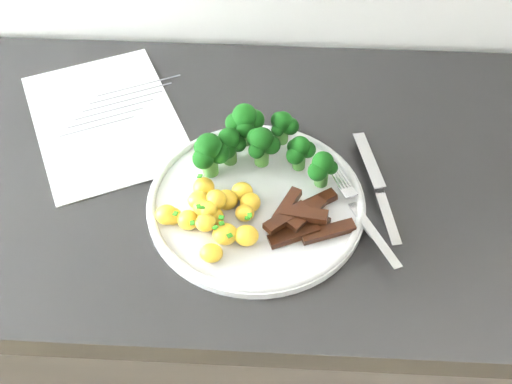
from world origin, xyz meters
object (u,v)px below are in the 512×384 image
object	(u,v)px
recipe_paper	(106,119)
fork	(365,219)
potatoes	(213,214)
counter	(201,320)
broccoli	(255,141)
beef_strips	(303,218)
knife	(381,200)
plate	(256,202)

from	to	relation	value
recipe_paper	fork	distance (m)	0.45
potatoes	fork	distance (m)	0.21
counter	fork	size ratio (longest dim) A/B	13.33
broccoli	beef_strips	xyz separation A→B (m)	(0.07, -0.11, -0.03)
broccoli	knife	bearing A→B (deg)	-18.72
recipe_paper	broccoli	distance (m)	0.27
recipe_paper	beef_strips	bearing A→B (deg)	-32.71
fork	recipe_paper	bearing A→B (deg)	153.56
plate	fork	size ratio (longest dim) A/B	1.71
broccoli	potatoes	distance (m)	0.13
recipe_paper	plate	size ratio (longest dim) A/B	1.21
counter	recipe_paper	bearing A→B (deg)	143.52
recipe_paper	beef_strips	distance (m)	0.38
broccoli	counter	bearing A→B (deg)	-175.81
potatoes	knife	distance (m)	0.24
plate	fork	world-z (taller)	fork
counter	beef_strips	bearing A→B (deg)	-29.66
broccoli	beef_strips	world-z (taller)	broccoli
plate	knife	world-z (taller)	knife
plate	potatoes	bearing A→B (deg)	-145.29
plate	beef_strips	distance (m)	0.08
recipe_paper	plate	bearing A→B (deg)	-33.64
fork	knife	world-z (taller)	fork
broccoli	fork	size ratio (longest dim) A/B	1.14
beef_strips	knife	size ratio (longest dim) A/B	0.60
beef_strips	broccoli	bearing A→B (deg)	122.55
counter	recipe_paper	world-z (taller)	recipe_paper
counter	broccoli	world-z (taller)	broccoli
recipe_paper	potatoes	size ratio (longest dim) A/B	2.61
counter	recipe_paper	xyz separation A→B (m)	(-0.14, 0.10, 0.46)
broccoli	recipe_paper	bearing A→B (deg)	159.43
recipe_paper	beef_strips	xyz separation A→B (m)	(0.32, -0.21, 0.02)
broccoli	potatoes	size ratio (longest dim) A/B	1.45
counter	beef_strips	size ratio (longest dim) A/B	19.10
recipe_paper	potatoes	distance (m)	0.29
counter	broccoli	xyz separation A→B (m)	(0.11, 0.01, 0.51)
fork	knife	size ratio (longest dim) A/B	0.86
beef_strips	fork	world-z (taller)	beef_strips
counter	plate	xyz separation A→B (m)	(0.12, -0.07, 0.47)
broccoli	knife	world-z (taller)	broccoli
potatoes	knife	world-z (taller)	potatoes
counter	plate	bearing A→B (deg)	-30.04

